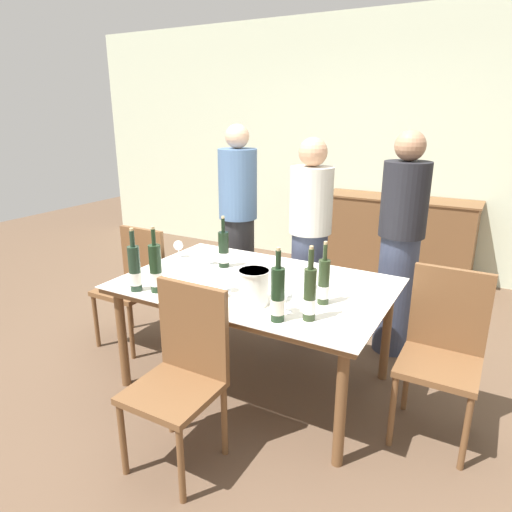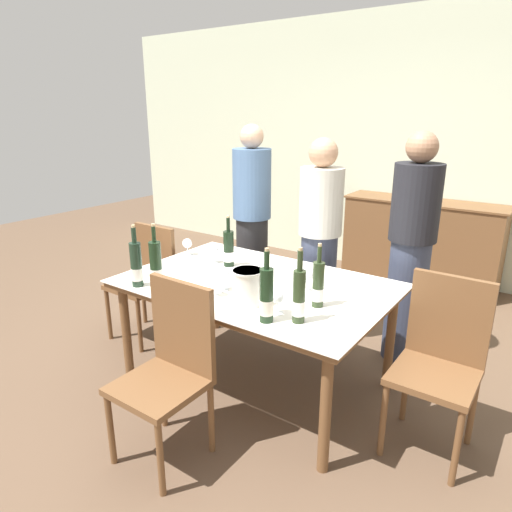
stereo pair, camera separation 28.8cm
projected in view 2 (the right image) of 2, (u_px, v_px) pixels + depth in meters
ground_plane at (256, 381)px, 3.16m from camera, size 12.00×12.00×0.00m
back_wall at (406, 148)px, 4.92m from camera, size 8.00×0.10×2.80m
sideboard_cabinet at (420, 243)px, 4.80m from camera, size 1.61×0.46×0.90m
dining_table at (256, 292)px, 2.96m from camera, size 1.70×1.12×0.73m
ice_bucket at (248, 286)px, 2.59m from camera, size 0.18×0.18×0.20m
wine_bottle_0 at (229, 249)px, 3.22m from camera, size 0.08×0.08×0.37m
wine_bottle_1 at (266, 297)px, 2.36m from camera, size 0.07×0.07×0.40m
wine_bottle_2 at (299, 297)px, 2.35m from camera, size 0.07×0.07×0.41m
wine_bottle_3 at (136, 265)px, 2.84m from camera, size 0.07×0.07×0.40m
wine_bottle_4 at (318, 285)px, 2.55m from camera, size 0.07×0.07×0.37m
wine_bottle_5 at (156, 266)px, 2.81m from camera, size 0.08×0.08×0.41m
wine_glass_0 at (187, 244)px, 3.46m from camera, size 0.07×0.07×0.13m
wine_glass_1 at (308, 275)px, 2.76m from camera, size 0.09×0.09×0.16m
wine_glass_2 at (214, 252)px, 3.29m from camera, size 0.07×0.07×0.13m
wine_glass_3 at (278, 298)px, 2.47m from camera, size 0.07×0.07×0.13m
wine_glass_4 at (223, 275)px, 2.78m from camera, size 0.08×0.08×0.14m
wine_glass_5 at (213, 281)px, 2.70m from camera, size 0.07×0.07×0.14m
chair_right_end at (440, 354)px, 2.43m from camera, size 0.42×0.42×0.96m
chair_near_front at (171, 362)px, 2.38m from camera, size 0.42×0.42×0.96m
chair_left_end at (147, 274)px, 3.69m from camera, size 0.42×0.42×0.90m
person_host at (252, 223)px, 4.00m from camera, size 0.33×0.33×1.68m
person_guest_left at (319, 244)px, 3.52m from camera, size 0.33×0.33×1.60m
person_guest_right at (411, 251)px, 3.23m from camera, size 0.33×0.33×1.66m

